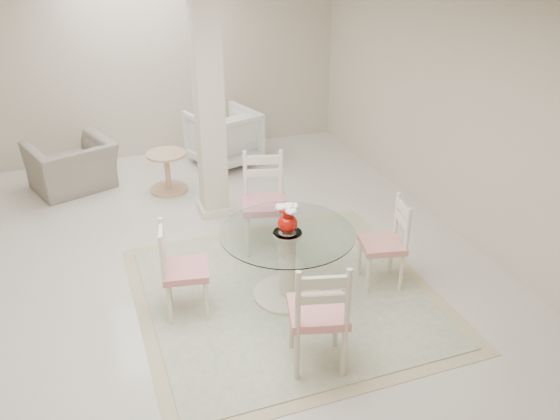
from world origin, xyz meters
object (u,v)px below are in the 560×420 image
object	(u,v)px
dining_chair_north	(264,194)
side_table	(168,173)
armchair_white	(224,137)
red_vase	(288,218)
dining_table	(287,265)
recliner_taupe	(72,166)
dining_chair_east	(389,237)
column	(209,106)
dining_chair_west	(177,264)
dining_chair_south	(320,308)

from	to	relation	value
dining_chair_north	side_table	size ratio (longest dim) A/B	2.20
armchair_white	side_table	xyz separation A→B (m)	(-0.94, -0.66, -0.15)
side_table	red_vase	bearing A→B (deg)	-77.18
dining_table	red_vase	size ratio (longest dim) A/B	4.41
dining_table	red_vase	distance (m)	0.49
dining_table	recliner_taupe	xyz separation A→B (m)	(-1.80, 3.28, -0.04)
dining_chair_east	recliner_taupe	xyz separation A→B (m)	(-2.81, 3.39, -0.20)
dining_chair_north	recliner_taupe	size ratio (longest dim) A/B	1.17
column	dining_chair_north	size ratio (longest dim) A/B	2.29
red_vase	dining_table	bearing A→B (deg)	161.57
column	dining_chair_east	size ratio (longest dim) A/B	2.68
dining_chair_west	side_table	xyz separation A→B (m)	(0.38, 2.68, -0.29)
column	dining_chair_east	bearing A→B (deg)	-59.77
side_table	dining_chair_south	bearing A→B (deg)	-82.24
dining_chair_west	dining_chair_east	bearing A→B (deg)	-86.14
dining_chair_west	dining_chair_south	bearing A→B (deg)	-131.49
dining_chair_north	dining_chair_west	world-z (taller)	dining_chair_north
dining_chair_west	recliner_taupe	xyz separation A→B (m)	(-0.79, 3.17, -0.21)
dining_chair_west	dining_chair_south	xyz separation A→B (m)	(0.89, -1.12, 0.07)
red_vase	dining_chair_north	distance (m)	1.05
column	dining_chair_south	bearing A→B (deg)	-88.16
column	side_table	xyz separation A→B (m)	(-0.42, 0.80, -1.10)
red_vase	armchair_white	bearing A→B (deg)	84.84
side_table	dining_chair_east	bearing A→B (deg)	-60.43
dining_chair_north	dining_chair_south	world-z (taller)	dining_chair_north
dining_chair_west	dining_chair_south	distance (m)	1.44
dining_table	dining_chair_north	world-z (taller)	dining_chair_north
red_vase	armchair_white	xyz separation A→B (m)	(0.31, 3.45, -0.46)
dining_table	dining_chair_south	size ratio (longest dim) A/B	1.09
dining_chair_north	armchair_white	distance (m)	2.45
column	red_vase	size ratio (longest dim) A/B	9.54
dining_chair_east	recliner_taupe	distance (m)	4.40
recliner_taupe	side_table	bearing A→B (deg)	137.49
dining_table	dining_chair_west	size ratio (longest dim) A/B	1.24
dining_chair_east	dining_chair_north	xyz separation A→B (m)	(-0.89, 1.13, 0.09)
dining_chair_west	side_table	size ratio (longest dim) A/B	1.89
dining_chair_south	recliner_taupe	xyz separation A→B (m)	(-1.68, 4.30, -0.27)
dining_chair_east	armchair_white	distance (m)	3.63
dining_chair_north	dining_chair_south	size ratio (longest dim) A/B	1.03
red_vase	recliner_taupe	distance (m)	3.78
dining_table	side_table	size ratio (longest dim) A/B	2.33
dining_chair_east	dining_chair_south	distance (m)	1.45
red_vase	side_table	bearing A→B (deg)	102.82
dining_chair_west	armchair_white	bearing A→B (deg)	-11.61
recliner_taupe	column	bearing A→B (deg)	121.31
dining_chair_east	recliner_taupe	size ratio (longest dim) A/B	1.00
dining_chair_east	dining_chair_west	distance (m)	2.03
dining_table	dining_chair_south	distance (m)	1.05
column	armchair_white	bearing A→B (deg)	70.29
dining_chair_west	recliner_taupe	world-z (taller)	dining_chair_west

